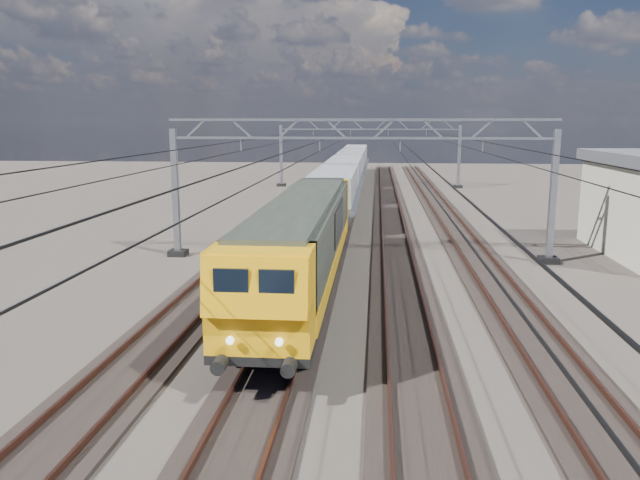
# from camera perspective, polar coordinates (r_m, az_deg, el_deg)

# --- Properties ---
(ground) EXTENTS (160.00, 160.00, 0.00)m
(ground) POSITION_cam_1_polar(r_m,az_deg,el_deg) (28.21, 3.28, -3.52)
(ground) COLOR black
(ground) RESTS_ON ground
(track_outer_west) EXTENTS (2.60, 140.00, 0.30)m
(track_outer_west) POSITION_cam_1_polar(r_m,az_deg,el_deg) (29.00, -8.66, -3.08)
(track_outer_west) COLOR black
(track_outer_west) RESTS_ON ground
(track_loco) EXTENTS (2.60, 140.00, 0.30)m
(track_loco) POSITION_cam_1_polar(r_m,az_deg,el_deg) (28.32, -0.77, -3.29)
(track_loco) COLOR black
(track_loco) RESTS_ON ground
(track_inner_east) EXTENTS (2.60, 140.00, 0.30)m
(track_inner_east) POSITION_cam_1_polar(r_m,az_deg,el_deg) (28.20, 7.36, -3.44)
(track_inner_east) COLOR black
(track_inner_east) RESTS_ON ground
(track_outer_east) EXTENTS (2.60, 140.00, 0.30)m
(track_outer_east) POSITION_cam_1_polar(r_m,az_deg,el_deg) (28.64, 15.39, -3.52)
(track_outer_east) COLOR black
(track_outer_east) RESTS_ON ground
(catenary_gantry_mid) EXTENTS (19.90, 0.90, 7.11)m
(catenary_gantry_mid) POSITION_cam_1_polar(r_m,az_deg,el_deg) (31.48, 3.61, 5.20)
(catenary_gantry_mid) COLOR gray
(catenary_gantry_mid) RESTS_ON ground
(catenary_gantry_far) EXTENTS (19.90, 0.90, 7.11)m
(catenary_gantry_far) POSITION_cam_1_polar(r_m,az_deg,el_deg) (67.40, 4.51, 8.15)
(catenary_gantry_far) COLOR gray
(catenary_gantry_far) RESTS_ON ground
(overhead_wires) EXTENTS (12.03, 140.00, 0.53)m
(overhead_wires) POSITION_cam_1_polar(r_m,az_deg,el_deg) (35.35, 3.84, 8.80)
(overhead_wires) COLOR black
(overhead_wires) RESTS_ON ground
(locomotive) EXTENTS (2.76, 21.10, 3.62)m
(locomotive) POSITION_cam_1_polar(r_m,az_deg,el_deg) (24.89, -1.51, 0.06)
(locomotive) COLOR black
(locomotive) RESTS_ON ground
(hopper_wagon_lead) EXTENTS (3.38, 13.00, 3.25)m
(hopper_wagon_lead) POSITION_cam_1_polar(r_m,az_deg,el_deg) (42.35, 1.29, 4.37)
(hopper_wagon_lead) COLOR black
(hopper_wagon_lead) RESTS_ON ground
(hopper_wagon_mid) EXTENTS (3.38, 13.00, 3.25)m
(hopper_wagon_mid) POSITION_cam_1_polar(r_m,az_deg,el_deg) (56.46, 2.29, 5.97)
(hopper_wagon_mid) COLOR black
(hopper_wagon_mid) RESTS_ON ground
(hopper_wagon_third) EXTENTS (3.38, 13.00, 3.25)m
(hopper_wagon_third) POSITION_cam_1_polar(r_m,az_deg,el_deg) (70.60, 2.89, 6.93)
(hopper_wagon_third) COLOR black
(hopper_wagon_third) RESTS_ON ground
(hopper_wagon_fourth) EXTENTS (3.38, 13.00, 3.25)m
(hopper_wagon_fourth) POSITION_cam_1_polar(r_m,az_deg,el_deg) (84.77, 3.29, 7.57)
(hopper_wagon_fourth) COLOR black
(hopper_wagon_fourth) RESTS_ON ground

